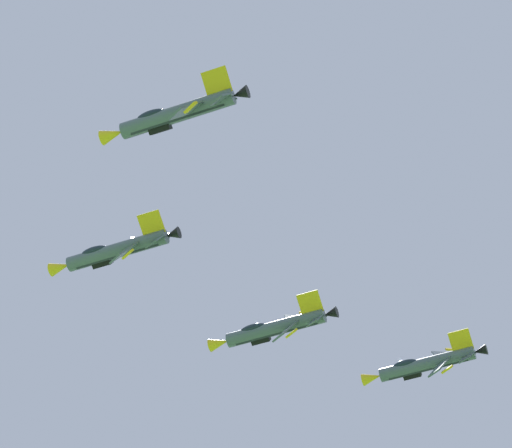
% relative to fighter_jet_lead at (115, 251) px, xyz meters
% --- Properties ---
extents(fighter_jet_lead, '(15.43, 8.22, 8.52)m').
position_rel_fighter_jet_lead_xyz_m(fighter_jet_lead, '(0.00, 0.00, 0.00)').
color(fighter_jet_lead, '#4C5666').
extents(fighter_jet_left_wing, '(15.43, 8.07, 8.00)m').
position_rel_fighter_jet_lead_xyz_m(fighter_jet_left_wing, '(8.15, -19.97, -1.32)').
color(fighter_jet_left_wing, '#4C5666').
extents(fighter_jet_right_wing, '(15.43, 8.17, 8.34)m').
position_rel_fighter_jet_lead_xyz_m(fighter_jet_right_wing, '(17.51, 11.31, -1.78)').
color(fighter_jet_right_wing, '#4C5666').
extents(fighter_jet_right_outer, '(15.43, 8.13, 8.21)m').
position_rel_fighter_jet_lead_xyz_m(fighter_jet_right_outer, '(36.11, 21.24, 0.85)').
color(fighter_jet_right_outer, '#4C5666').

